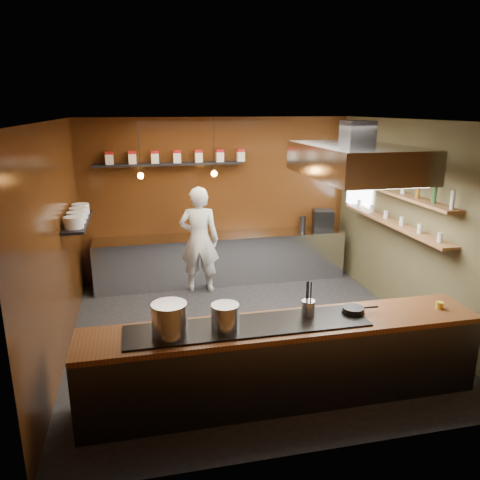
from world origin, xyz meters
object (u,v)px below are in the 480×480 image
object	(u,v)px
stockpot_large	(170,320)
stockpot_small	(225,317)
extractor_hood	(356,160)
espresso_machine	(323,220)
chef	(199,240)

from	to	relation	value
stockpot_large	stockpot_small	size ratio (longest dim) A/B	1.23
stockpot_large	extractor_hood	bearing A→B (deg)	26.53
stockpot_small	stockpot_large	bearing A→B (deg)	-177.56
stockpot_small	espresso_machine	world-z (taller)	espresso_machine
extractor_hood	stockpot_large	xyz separation A→B (m)	(-2.53, -1.26, -1.39)
extractor_hood	chef	distance (m)	3.22
extractor_hood	espresso_machine	world-z (taller)	extractor_hood
stockpot_large	chef	world-z (taller)	chef
stockpot_small	chef	bearing A→B (deg)	86.80
stockpot_large	espresso_machine	bearing A→B (deg)	50.17
extractor_hood	chef	xyz separation A→B (m)	(-1.76, 2.20, -1.57)
stockpot_large	chef	size ratio (longest dim) A/B	0.19
stockpot_large	stockpot_small	world-z (taller)	stockpot_large
stockpot_large	chef	xyz separation A→B (m)	(0.76, 3.46, -0.17)
stockpot_large	espresso_machine	world-z (taller)	stockpot_large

